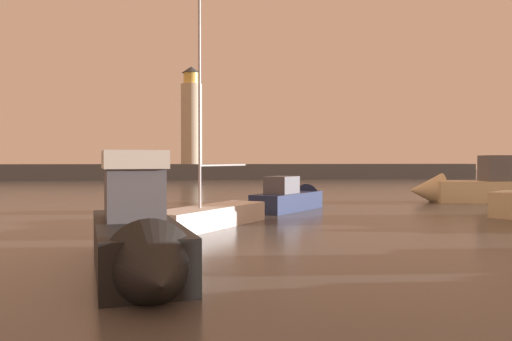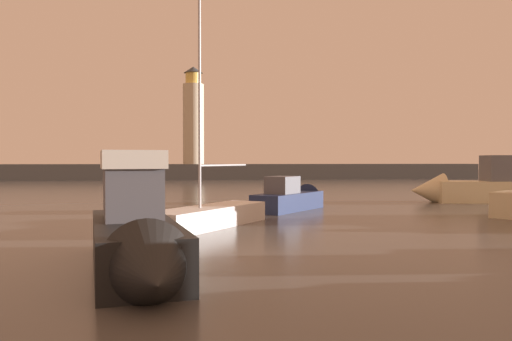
{
  "view_description": "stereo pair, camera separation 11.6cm",
  "coord_description": "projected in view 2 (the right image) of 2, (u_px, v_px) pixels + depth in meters",
  "views": [
    {
      "loc": [
        -4.58,
        -1.47,
        2.94
      ],
      "look_at": [
        -1.71,
        20.05,
        2.5
      ],
      "focal_mm": 35.29,
      "sensor_mm": 36.0,
      "label": 1
    },
    {
      "loc": [
        -4.46,
        -1.48,
        2.94
      ],
      "look_at": [
        -1.71,
        20.05,
        2.5
      ],
      "focal_mm": 35.29,
      "sensor_mm": 36.0,
      "label": 2
    }
  ],
  "objects": [
    {
      "name": "sailboat_moored",
      "position": [
        209.0,
        215.0,
        22.21
      ],
      "size": [
        5.67,
        6.82,
        11.01
      ],
      "color": "white",
      "rests_on": "ground_plane"
    },
    {
      "name": "motorboat_1",
      "position": [
        476.0,
        186.0,
        35.17
      ],
      "size": [
        9.23,
        3.85,
        3.68
      ],
      "color": "beige",
      "rests_on": "ground_plane"
    },
    {
      "name": "breakwater",
      "position": [
        221.0,
        172.0,
        76.61
      ],
      "size": [
        81.19,
        4.42,
        2.36
      ],
      "primitive_type": "cube",
      "color": "#423F3D",
      "rests_on": "ground_plane"
    },
    {
      "name": "lighthouse",
      "position": [
        193.0,
        118.0,
        75.91
      ],
      "size": [
        3.15,
        3.15,
        14.72
      ],
      "color": "beige",
      "rests_on": "breakwater"
    },
    {
      "name": "ground_plane",
      "position": [
        249.0,
        198.0,
        39.37
      ],
      "size": [
        225.49,
        225.49,
        0.0
      ],
      "primitive_type": "plane",
      "color": "#4C4742"
    },
    {
      "name": "motorboat_3",
      "position": [
        295.0,
        198.0,
        30.19
      ],
      "size": [
        5.85,
        6.54,
        2.34
      ],
      "color": "#1E284C",
      "rests_on": "ground_plane"
    },
    {
      "name": "motorboat_2",
      "position": [
        137.0,
        237.0,
        12.78
      ],
      "size": [
        3.62,
        8.67,
        3.5
      ],
      "color": "black",
      "rests_on": "ground_plane"
    }
  ]
}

